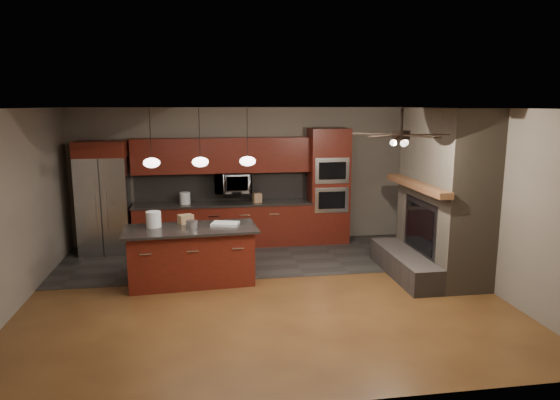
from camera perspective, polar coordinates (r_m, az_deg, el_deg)
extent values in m
plane|color=brown|center=(7.83, -1.96, -10.50)|extent=(7.00, 7.00, 0.00)
cube|color=white|center=(7.30, -2.11, 10.44)|extent=(7.00, 6.00, 0.02)
cube|color=#736B5C|center=(10.38, -4.01, 2.78)|extent=(7.00, 0.02, 2.80)
cube|color=#736B5C|center=(8.58, 21.86, 0.32)|extent=(0.02, 6.00, 2.80)
cube|color=#736B5C|center=(7.85, -28.32, -1.12)|extent=(0.02, 6.00, 2.80)
cube|color=#2C2B28|center=(9.52, -3.28, -6.57)|extent=(7.00, 2.40, 0.01)
cube|color=brown|center=(8.73, 18.27, 0.73)|extent=(0.80, 2.00, 2.80)
cube|color=#463E3A|center=(8.74, 13.98, -7.14)|extent=(0.50, 2.00, 0.40)
cube|color=#2D2D30|center=(8.68, 15.81, -3.07)|extent=(0.05, 1.20, 0.95)
cube|color=black|center=(8.67, 15.66, -3.08)|extent=(0.02, 1.00, 0.75)
cube|color=brown|center=(8.49, 15.33, 1.65)|extent=(0.22, 2.10, 0.10)
cube|color=maroon|center=(10.24, -6.44, -2.90)|extent=(3.55, 0.60, 0.86)
cube|color=black|center=(10.15, -6.50, -0.43)|extent=(3.59, 0.64, 0.04)
cube|color=black|center=(10.37, -6.60, 1.60)|extent=(3.55, 0.03, 0.60)
cube|color=maroon|center=(10.13, -6.65, 5.10)|extent=(3.55, 0.35, 0.70)
cube|color=maroon|center=(10.40, 5.52, 1.60)|extent=(0.80, 0.60, 2.38)
cube|color=silver|center=(10.15, 5.92, -0.01)|extent=(0.70, 0.03, 0.52)
cube|color=black|center=(10.14, 5.95, -0.03)|extent=(0.55, 0.02, 0.35)
cube|color=silver|center=(10.06, 5.99, 3.35)|extent=(0.70, 0.03, 0.52)
cube|color=black|center=(10.04, 6.02, 3.34)|extent=(0.55, 0.02, 0.35)
imported|color=silver|center=(10.13, -5.43, 1.99)|extent=(0.73, 0.41, 0.50)
cube|color=silver|center=(10.23, -19.41, -0.55)|extent=(0.94, 0.72, 1.88)
cube|color=#2D2D30|center=(9.88, -19.78, -0.97)|extent=(0.02, 0.02, 1.86)
cube|color=silver|center=(9.88, -20.38, -0.67)|extent=(0.03, 0.03, 0.94)
cube|color=silver|center=(9.84, -19.24, -0.64)|extent=(0.03, 0.03, 0.94)
cube|color=maroon|center=(10.08, -19.80, 5.53)|extent=(0.94, 0.72, 0.30)
cube|color=maroon|center=(8.22, -10.06, -6.39)|extent=(1.99, 0.92, 0.88)
cube|color=black|center=(8.09, -10.16, -3.28)|extent=(2.15, 1.08, 0.04)
cylinder|color=white|center=(8.22, -14.26, -2.16)|extent=(0.30, 0.30, 0.26)
cylinder|color=silver|center=(8.04, -10.03, -2.77)|extent=(0.21, 0.21, 0.12)
cube|color=silver|center=(8.18, -6.29, -2.72)|extent=(0.49, 0.41, 0.04)
cube|color=#97744E|center=(8.39, -10.74, -2.15)|extent=(0.28, 0.25, 0.14)
cylinder|color=silver|center=(10.12, -10.81, 0.21)|extent=(0.24, 0.24, 0.24)
cube|color=#A37754|center=(10.13, -2.64, 0.26)|extent=(0.20, 0.17, 0.19)
cylinder|color=black|center=(8.00, -14.62, 7.34)|extent=(0.01, 0.01, 0.78)
ellipsoid|color=white|center=(8.03, -14.46, 4.14)|extent=(0.26, 0.26, 0.16)
cylinder|color=black|center=(7.96, -9.19, 7.53)|extent=(0.01, 0.01, 0.78)
ellipsoid|color=white|center=(8.00, -9.10, 4.31)|extent=(0.26, 0.26, 0.16)
cylinder|color=black|center=(7.99, -3.76, 7.66)|extent=(0.01, 0.01, 0.78)
ellipsoid|color=white|center=(8.03, -3.72, 4.45)|extent=(0.26, 0.26, 0.16)
cylinder|color=black|center=(6.98, 13.75, 8.89)|extent=(0.04, 0.04, 0.30)
cylinder|color=black|center=(6.99, 13.67, 7.25)|extent=(0.24, 0.24, 0.12)
cube|color=black|center=(7.14, 16.52, 7.19)|extent=(0.60, 0.12, 0.01)
cube|color=black|center=(7.36, 13.45, 7.43)|extent=(0.30, 0.61, 0.01)
cube|color=black|center=(7.08, 10.66, 7.42)|extent=(0.56, 0.45, 0.01)
cube|color=black|center=(6.66, 11.94, 7.17)|extent=(0.56, 0.45, 0.01)
cube|color=black|center=(6.70, 15.79, 7.01)|extent=(0.30, 0.61, 0.01)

